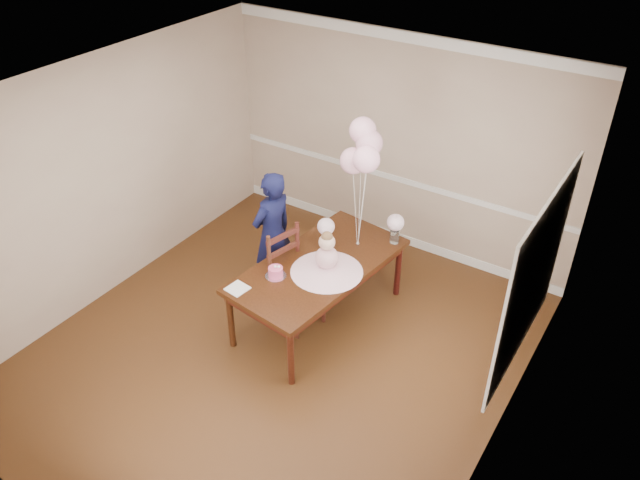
# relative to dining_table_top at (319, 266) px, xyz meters

# --- Properties ---
(floor) EXTENTS (4.50, 5.00, 0.00)m
(floor) POSITION_rel_dining_table_top_xyz_m (-0.08, -0.66, -0.71)
(floor) COLOR #351D0D
(floor) RESTS_ON ground
(ceiling) EXTENTS (4.50, 5.00, 0.02)m
(ceiling) POSITION_rel_dining_table_top_xyz_m (-0.08, -0.66, 1.99)
(ceiling) COLOR white
(ceiling) RESTS_ON wall_back
(wall_back) EXTENTS (4.50, 0.02, 2.70)m
(wall_back) POSITION_rel_dining_table_top_xyz_m (-0.08, 1.84, 0.64)
(wall_back) COLOR tan
(wall_back) RESTS_ON floor
(wall_front) EXTENTS (4.50, 0.02, 2.70)m
(wall_front) POSITION_rel_dining_table_top_xyz_m (-0.08, -3.16, 0.64)
(wall_front) COLOR tan
(wall_front) RESTS_ON floor
(wall_left) EXTENTS (0.02, 5.00, 2.70)m
(wall_left) POSITION_rel_dining_table_top_xyz_m (-2.33, -0.66, 0.64)
(wall_left) COLOR tan
(wall_left) RESTS_ON floor
(wall_right) EXTENTS (0.02, 5.00, 2.70)m
(wall_right) POSITION_rel_dining_table_top_xyz_m (2.17, -0.66, 0.64)
(wall_right) COLOR tan
(wall_right) RESTS_ON floor
(chair_rail_trim) EXTENTS (4.50, 0.02, 0.07)m
(chair_rail_trim) POSITION_rel_dining_table_top_xyz_m (-0.08, 1.83, 0.19)
(chair_rail_trim) COLOR silver
(chair_rail_trim) RESTS_ON wall_back
(crown_molding) EXTENTS (4.50, 0.02, 0.12)m
(crown_molding) POSITION_rel_dining_table_top_xyz_m (-0.08, 1.83, 1.92)
(crown_molding) COLOR white
(crown_molding) RESTS_ON wall_back
(baseboard_trim) EXTENTS (4.50, 0.02, 0.12)m
(baseboard_trim) POSITION_rel_dining_table_top_xyz_m (-0.08, 1.83, -0.65)
(baseboard_trim) COLOR silver
(baseboard_trim) RESTS_ON floor
(window_frame) EXTENTS (0.02, 1.66, 1.56)m
(window_frame) POSITION_rel_dining_table_top_xyz_m (2.15, -0.16, 0.84)
(window_frame) COLOR white
(window_frame) RESTS_ON wall_right
(window_blinds) EXTENTS (0.01, 1.50, 1.40)m
(window_blinds) POSITION_rel_dining_table_top_xyz_m (2.13, -0.16, 0.84)
(window_blinds) COLOR white
(window_blinds) RESTS_ON wall_right
(dining_table_top) EXTENTS (1.22, 2.08, 0.05)m
(dining_table_top) POSITION_rel_dining_table_top_xyz_m (0.00, 0.00, 0.00)
(dining_table_top) COLOR black
(dining_table_top) RESTS_ON table_leg_fl
(table_apron) EXTENTS (1.11, 1.97, 0.10)m
(table_apron) POSITION_rel_dining_table_top_xyz_m (0.00, 0.00, -0.07)
(table_apron) COLOR black
(table_apron) RESTS_ON table_leg_fl
(table_leg_fl) EXTENTS (0.08, 0.08, 0.69)m
(table_leg_fl) POSITION_rel_dining_table_top_xyz_m (-0.52, -0.85, -0.37)
(table_leg_fl) COLOR black
(table_leg_fl) RESTS_ON floor
(table_leg_fr) EXTENTS (0.08, 0.08, 0.69)m
(table_leg_fr) POSITION_rel_dining_table_top_xyz_m (0.30, -0.95, -0.37)
(table_leg_fr) COLOR black
(table_leg_fr) RESTS_ON floor
(table_leg_bl) EXTENTS (0.08, 0.08, 0.69)m
(table_leg_bl) POSITION_rel_dining_table_top_xyz_m (-0.30, 0.95, -0.37)
(table_leg_bl) COLOR black
(table_leg_bl) RESTS_ON floor
(table_leg_br) EXTENTS (0.08, 0.08, 0.69)m
(table_leg_br) POSITION_rel_dining_table_top_xyz_m (0.52, 0.85, -0.37)
(table_leg_br) COLOR black
(table_leg_br) RESTS_ON floor
(baby_skirt) EXTENTS (0.84, 0.84, 0.10)m
(baby_skirt) POSITION_rel_dining_table_top_xyz_m (0.14, -0.07, 0.07)
(baby_skirt) COLOR #E8ABBF
(baby_skirt) RESTS_ON dining_table_top
(baby_torso) EXTENTS (0.24, 0.24, 0.24)m
(baby_torso) POSITION_rel_dining_table_top_xyz_m (0.14, -0.07, 0.20)
(baby_torso) COLOR pink
(baby_torso) RESTS_ON baby_skirt
(baby_head) EXTENTS (0.17, 0.17, 0.17)m
(baby_head) POSITION_rel_dining_table_top_xyz_m (0.14, -0.07, 0.39)
(baby_head) COLOR #D8AC95
(baby_head) RESTS_ON baby_torso
(baby_hair) EXTENTS (0.12, 0.12, 0.12)m
(baby_hair) POSITION_rel_dining_table_top_xyz_m (0.14, -0.07, 0.45)
(baby_hair) COLOR brown
(baby_hair) RESTS_ON baby_head
(cake_platter) EXTENTS (0.24, 0.24, 0.01)m
(cake_platter) POSITION_rel_dining_table_top_xyz_m (-0.25, -0.42, 0.03)
(cake_platter) COLOR silver
(cake_platter) RESTS_ON dining_table_top
(birthday_cake) EXTENTS (0.16, 0.16, 0.10)m
(birthday_cake) POSITION_rel_dining_table_top_xyz_m (-0.25, -0.42, 0.08)
(birthday_cake) COLOR #DE4679
(birthday_cake) RESTS_ON cake_platter
(cake_flower_a) EXTENTS (0.03, 0.03, 0.03)m
(cake_flower_a) POSITION_rel_dining_table_top_xyz_m (-0.25, -0.42, 0.15)
(cake_flower_a) COLOR white
(cake_flower_a) RESTS_ON birthday_cake
(cake_flower_b) EXTENTS (0.03, 0.03, 0.03)m
(cake_flower_b) POSITION_rel_dining_table_top_xyz_m (-0.22, -0.40, 0.15)
(cake_flower_b) COLOR white
(cake_flower_b) RESTS_ON birthday_cake
(rose_vase_near) EXTENTS (0.11, 0.11, 0.16)m
(rose_vase_near) POSITION_rel_dining_table_top_xyz_m (-0.11, 0.31, 0.10)
(rose_vase_near) COLOR silver
(rose_vase_near) RESTS_ON dining_table_top
(roses_near) EXTENTS (0.19, 0.19, 0.19)m
(roses_near) POSITION_rel_dining_table_top_xyz_m (-0.11, 0.31, 0.28)
(roses_near) COLOR beige
(roses_near) RESTS_ON rose_vase_near
(rose_vase_far) EXTENTS (0.11, 0.11, 0.16)m
(rose_vase_far) POSITION_rel_dining_table_top_xyz_m (0.47, 0.78, 0.10)
(rose_vase_far) COLOR silver
(rose_vase_far) RESTS_ON dining_table_top
(roses_far) EXTENTS (0.19, 0.19, 0.19)m
(roses_far) POSITION_rel_dining_table_top_xyz_m (0.47, 0.78, 0.28)
(roses_far) COLOR silver
(roses_far) RESTS_ON rose_vase_far
(napkin) EXTENTS (0.22, 0.22, 0.01)m
(napkin) POSITION_rel_dining_table_top_xyz_m (-0.45, -0.79, 0.03)
(napkin) COLOR white
(napkin) RESTS_ON dining_table_top
(balloon_weight) EXTENTS (0.04, 0.04, 0.02)m
(balloon_weight) POSITION_rel_dining_table_top_xyz_m (0.16, 0.53, 0.03)
(balloon_weight) COLOR silver
(balloon_weight) RESTS_ON dining_table_top
(balloon_a) EXTENTS (0.28, 0.28, 0.28)m
(balloon_a) POSITION_rel_dining_table_top_xyz_m (0.07, 0.54, 1.01)
(balloon_a) COLOR #E9A5BD
(balloon_a) RESTS_ON balloon_ribbon_a
(balloon_b) EXTENTS (0.28, 0.28, 0.28)m
(balloon_b) POSITION_rel_dining_table_top_xyz_m (0.26, 0.46, 1.11)
(balloon_b) COLOR #FFB4D5
(balloon_b) RESTS_ON balloon_ribbon_b
(balloon_c) EXTENTS (0.28, 0.28, 0.28)m
(balloon_c) POSITION_rel_dining_table_top_xyz_m (0.20, 0.62, 1.21)
(balloon_c) COLOR #DA9AB4
(balloon_c) RESTS_ON balloon_ribbon_c
(balloon_d) EXTENTS (0.28, 0.28, 0.28)m
(balloon_d) POSITION_rel_dining_table_top_xyz_m (0.10, 0.65, 1.31)
(balloon_d) COLOR #F0AAC6
(balloon_d) RESTS_ON balloon_ribbon_d
(balloon_ribbon_a) EXTENTS (0.09, 0.02, 0.82)m
(balloon_ribbon_a) POSITION_rel_dining_table_top_xyz_m (0.12, 0.53, 0.45)
(balloon_ribbon_a) COLOR white
(balloon_ribbon_a) RESTS_ON balloon_weight
(balloon_ribbon_b) EXTENTS (0.09, 0.06, 0.92)m
(balloon_ribbon_b) POSITION_rel_dining_table_top_xyz_m (0.21, 0.50, 0.50)
(balloon_ribbon_b) COLOR silver
(balloon_ribbon_b) RESTS_ON balloon_weight
(balloon_ribbon_c) EXTENTS (0.03, 0.09, 1.02)m
(balloon_ribbon_c) POSITION_rel_dining_table_top_xyz_m (0.18, 0.57, 0.55)
(balloon_ribbon_c) COLOR white
(balloon_ribbon_c) RESTS_ON balloon_weight
(balloon_ribbon_d) EXTENTS (0.07, 0.11, 1.12)m
(balloon_ribbon_d) POSITION_rel_dining_table_top_xyz_m (0.13, 0.59, 0.60)
(balloon_ribbon_d) COLOR white
(balloon_ribbon_d) RESTS_ON balloon_weight
(dining_chair_seat) EXTENTS (0.57, 0.57, 0.05)m
(dining_chair_seat) POSITION_rel_dining_table_top_xyz_m (-0.16, -0.16, -0.23)
(dining_chair_seat) COLOR #381F0F
(dining_chair_seat) RESTS_ON chair_leg_fl
(chair_leg_fl) EXTENTS (0.05, 0.05, 0.46)m
(chair_leg_fl) POSITION_rel_dining_table_top_xyz_m (-0.39, -0.30, -0.48)
(chair_leg_fl) COLOR #3A170F
(chair_leg_fl) RESTS_ON floor
(chair_leg_fr) EXTENTS (0.05, 0.05, 0.46)m
(chair_leg_fr) POSITION_rel_dining_table_top_xyz_m (-0.02, -0.40, -0.48)
(chair_leg_fr) COLOR #36160E
(chair_leg_fr) RESTS_ON floor
(chair_leg_bl) EXTENTS (0.05, 0.05, 0.46)m
(chair_leg_bl) POSITION_rel_dining_table_top_xyz_m (-0.30, 0.07, -0.48)
(chair_leg_bl) COLOR #34140E
(chair_leg_bl) RESTS_ON floor
(chair_leg_br) EXTENTS (0.05, 0.05, 0.46)m
(chair_leg_br) POSITION_rel_dining_table_top_xyz_m (0.08, -0.02, -0.48)
(chair_leg_br) COLOR #33120D
(chair_leg_br) RESTS_ON floor
(chair_back_post_l) EXTENTS (0.05, 0.05, 0.60)m
(chair_back_post_l) POSITION_rel_dining_table_top_xyz_m (-0.42, -0.30, 0.08)
(chair_back_post_l) COLOR #381A0F
(chair_back_post_l) RESTS_ON dining_chair_seat
(chair_back_post_r) EXTENTS (0.05, 0.05, 0.60)m
(chair_back_post_r) POSITION_rel_dining_table_top_xyz_m (-0.32, 0.08, 0.08)
(chair_back_post_r) COLOR #3C1510
(chair_back_post_r) RESTS_ON dining_chair_seat
(chair_slat_low) EXTENTS (0.13, 0.43, 0.05)m
(chair_slat_low) POSITION_rel_dining_table_top_xyz_m (-0.37, -0.11, -0.05)
(chair_slat_low) COLOR #3A1E0F
(chair_slat_low) RESTS_ON dining_chair_seat
(chair_slat_mid) EXTENTS (0.13, 0.43, 0.05)m
(chair_slat_mid) POSITION_rel_dining_table_top_xyz_m (-0.37, -0.11, 0.13)
(chair_slat_mid) COLOR #3E1911
(chair_slat_mid) RESTS_ON dining_chair_seat
(chair_slat_top) EXTENTS (0.13, 0.43, 0.05)m
(chair_slat_top) POSITION_rel_dining_table_top_xyz_m (-0.37, -0.11, 0.30)
(chair_slat_top) COLOR #37140F
(chair_slat_top) RESTS_ON dining_chair_seat
(woman) EXTENTS (0.46, 0.61, 1.51)m
(woman) POSITION_rel_dining_table_top_xyz_m (-0.73, 0.18, 0.04)
(woman) COLOR black
(woman) RESTS_ON floor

